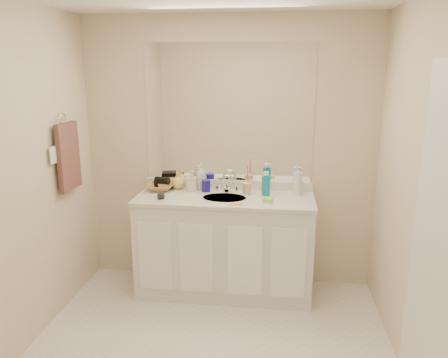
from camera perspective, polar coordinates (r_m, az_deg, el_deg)
wall_back at (r=3.92m, az=0.59°, el=3.29°), size 2.60×0.02×2.40m
wall_front at (r=1.50m, az=-11.38°, el=-16.02°), size 2.60×0.02×2.40m
wall_left at (r=3.15m, az=-26.61°, el=-0.98°), size 0.02×2.60×2.40m
wall_right at (r=2.77m, az=25.01°, el=-2.78°), size 0.02×2.60×2.40m
vanity_cabinet at (r=3.88m, az=0.09°, el=-8.79°), size 1.50×0.55×0.85m
countertop at (r=3.73m, az=0.10°, el=-2.56°), size 1.52×0.57×0.03m
backsplash at (r=3.97m, az=0.56°, el=-0.72°), size 1.52×0.03×0.08m
sink_basin at (r=3.71m, az=0.06°, el=-2.61°), size 0.37×0.37×0.02m
faucet at (r=3.87m, az=0.39°, el=-0.89°), size 0.02×0.02×0.11m
mirror at (r=3.86m, az=0.60°, el=8.53°), size 1.48×0.01×1.20m
blue_mug at (r=3.88m, az=-2.36°, el=-0.88°), size 0.09×0.09×0.11m
tan_cup at (r=3.80m, az=2.98°, el=-1.25°), size 0.09×0.09×0.10m
toothbrush at (r=3.78m, az=3.15°, el=0.21°), size 0.02×0.04×0.20m
mouthwash_bottle at (r=3.78m, az=5.48°, el=-0.85°), size 0.07×0.07×0.17m
clear_pump_bottle at (r=3.84m, az=9.58°, el=-0.55°), size 0.07×0.07×0.19m
soap_dish at (r=3.58m, az=5.78°, el=-3.06°), size 0.09×0.07×0.01m
green_soap at (r=3.57m, az=5.78°, el=-2.76°), size 0.09×0.08×0.03m
orange_comb at (r=3.51m, az=1.41°, el=-3.36°), size 0.12×0.06×0.00m
dark_jar at (r=3.70m, az=-8.23°, el=-2.26°), size 0.08×0.08×0.04m
soap_bottle_white at (r=3.95m, az=-3.07°, el=0.27°), size 0.11×0.11×0.22m
soap_bottle_cream at (r=3.90m, az=-4.24°, el=-0.24°), size 0.10×0.10×0.18m
soap_bottle_yellow at (r=3.98m, az=-6.05°, el=-0.19°), size 0.13×0.13×0.15m
wicker_basket at (r=3.96m, az=-8.32°, el=-1.04°), size 0.28×0.28×0.06m
hair_dryer at (r=3.94m, az=-8.07°, el=-0.20°), size 0.14×0.10×0.07m
towel_ring at (r=3.73m, az=-20.31°, el=7.30°), size 0.01×0.11×0.11m
hand_towel at (r=3.77m, az=-19.64°, el=2.79°), size 0.04×0.32×0.55m
switch_plate at (r=3.60m, az=-21.43°, el=2.92°), size 0.01×0.08×0.13m
door at (r=2.56m, az=26.27°, el=-9.02°), size 0.02×0.82×2.00m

